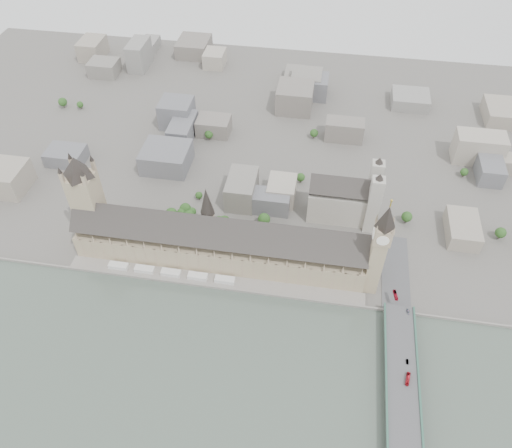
% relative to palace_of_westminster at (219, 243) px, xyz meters
% --- Properties ---
extents(ground, '(900.00, 900.00, 0.00)m').
position_rel_palace_of_westminster_xyz_m(ground, '(0.00, -19.70, -22.71)').
color(ground, '#595651').
rests_on(ground, ground).
extents(embankment_wall, '(600.00, 1.50, 3.00)m').
position_rel_palace_of_westminster_xyz_m(embankment_wall, '(0.00, -34.70, -21.21)').
color(embankment_wall, gray).
rests_on(embankment_wall, ground).
extents(river_terrace, '(270.00, 15.00, 2.00)m').
position_rel_palace_of_westminster_xyz_m(river_terrace, '(0.00, -27.20, -21.71)').
color(river_terrace, gray).
rests_on(river_terrace, ground).
extents(terrace_tents, '(118.00, 7.00, 4.00)m').
position_rel_palace_of_westminster_xyz_m(terrace_tents, '(-40.00, -26.70, -18.71)').
color(terrace_tents, silver).
rests_on(terrace_tents, river_terrace).
extents(palace_of_westminster, '(265.00, 40.73, 55.44)m').
position_rel_palace_of_westminster_xyz_m(palace_of_westminster, '(0.00, 0.00, 0.00)').
color(palace_of_westminster, gray).
rests_on(palace_of_westminster, ground).
extents(elizabeth_tower, '(17.00, 17.00, 107.50)m').
position_rel_palace_of_westminster_xyz_m(elizabeth_tower, '(138.00, -11.70, 35.38)').
color(elizabeth_tower, gray).
rests_on(elizabeth_tower, ground).
extents(victoria_tower, '(30.00, 30.00, 100.00)m').
position_rel_palace_of_westminster_xyz_m(victoria_tower, '(-122.00, 6.30, 32.50)').
color(victoria_tower, gray).
rests_on(victoria_tower, ground).
extents(central_tower, '(13.00, 13.00, 48.00)m').
position_rel_palace_of_westminster_xyz_m(central_tower, '(-10.00, 6.30, 35.21)').
color(central_tower, gray).
rests_on(central_tower, ground).
extents(westminster_bridge, '(25.00, 325.00, 10.25)m').
position_rel_palace_of_westminster_xyz_m(westminster_bridge, '(162.00, -107.20, -17.58)').
color(westminster_bridge, '#474749').
rests_on(westminster_bridge, ground).
extents(bridge_parapets, '(25.00, 235.00, 1.15)m').
position_rel_palace_of_westminster_xyz_m(bridge_parapets, '(162.00, -151.70, -11.88)').
color(bridge_parapets, '#335E4D').
rests_on(bridge_parapets, westminster_bridge).
extents(westminster_abbey, '(68.00, 36.00, 64.00)m').
position_rel_palace_of_westminster_xyz_m(westminster_abbey, '(110.92, 75.30, 2.38)').
color(westminster_abbey, '#A39C93').
rests_on(westminster_abbey, ground).
extents(city_skyline_inland, '(720.00, 360.00, 38.00)m').
position_rel_palace_of_westminster_xyz_m(city_skyline_inland, '(0.00, 225.30, -3.71)').
color(city_skyline_inland, gray).
rests_on(city_skyline_inland, ground).
extents(park_trees, '(110.00, 30.00, 15.00)m').
position_rel_palace_of_westminster_xyz_m(park_trees, '(-10.00, 40.30, -15.21)').
color(park_trees, '#1B4217').
rests_on(park_trees, ground).
extents(red_bus_north, '(4.34, 10.51, 2.85)m').
position_rel_palace_of_westminster_xyz_m(red_bus_north, '(158.94, -24.85, -11.03)').
color(red_bus_north, '#B51428').
rests_on(red_bus_north, westminster_bridge).
extents(red_bus_south, '(4.49, 11.03, 2.99)m').
position_rel_palace_of_westminster_xyz_m(red_bus_south, '(165.69, -101.79, -10.96)').
color(red_bus_south, red).
rests_on(red_bus_south, westminster_bridge).
extents(car_silver, '(1.52, 4.34, 1.43)m').
position_rel_palace_of_westminster_xyz_m(car_silver, '(166.19, -86.88, -11.74)').
color(car_silver, gray).
rests_on(car_silver, westminster_bridge).
extents(car_approach, '(2.88, 5.37, 1.48)m').
position_rel_palace_of_westminster_xyz_m(car_approach, '(168.94, -39.98, -11.72)').
color(car_approach, gray).
rests_on(car_approach, westminster_bridge).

